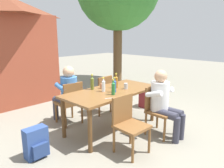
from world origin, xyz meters
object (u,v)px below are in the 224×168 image
Objects in this scene: person_in_white_shirt at (67,92)px; bottle_olive at (92,83)px; chair_far_left at (70,101)px; chair_far_right at (101,93)px; cup_terracotta at (102,86)px; bottle_blue at (114,86)px; bottle_green at (113,88)px; bottle_amber at (116,82)px; dining_table at (112,95)px; cup_steel at (126,86)px; person_in_plaid_shirt at (163,100)px; backpack_by_near_side at (145,98)px; backpack_by_far_side at (36,143)px; brick_kiosk at (4,47)px; chair_near_right at (158,108)px; chair_near_left at (128,121)px; bottle_clear at (103,85)px; table_knife at (113,98)px.

person_in_white_shirt is 0.61m from bottle_olive.
chair_far_left and chair_far_right have the same top height.
bottle_olive is at bearing -68.63° from person_in_white_shirt.
bottle_blue is at bearing -95.00° from cup_terracotta.
bottle_blue reaches higher than bottle_green.
person_in_white_shirt is 4.06× the size of bottle_amber.
dining_table is 0.32m from cup_steel.
bottle_green is at bearing 134.45° from person_in_plaid_shirt.
chair_far_right reaches higher than backpack_by_near_side.
dining_table is 4.06× the size of backpack_by_far_side.
bottle_olive is at bearing 178.14° from backpack_by_near_side.
chair_far_right is 3.18× the size of bottle_green.
brick_kiosk is at bearing 101.91° from dining_table.
bottle_olive is 1.06× the size of bottle_blue.
brick_kiosk is (-0.64, 2.98, 0.66)m from cup_terracotta.
bottle_olive is 2.99m from brick_kiosk.
bottle_olive is (-0.63, 1.05, 0.40)m from chair_near_right.
backpack_by_far_side is (-1.90, -0.61, -0.27)m from chair_far_right.
bottle_blue reaches higher than chair_far_right.
chair_near_right is at bearing -73.39° from bottle_amber.
person_in_white_shirt is (-0.84, 0.11, 0.17)m from chair_far_right.
bottle_green is 2.84× the size of cup_terracotta.
chair_near_right is 1.11m from cup_terracotta.
bottle_olive is (0.21, -0.53, 0.23)m from person_in_white_shirt.
chair_near_right is at bearing -60.01° from chair_far_left.
bottle_green is (0.22, 0.52, 0.39)m from chair_near_left.
backpack_by_near_side is (1.89, 0.99, -0.27)m from chair_near_left.
backpack_by_near_side is at bearing 8.51° from bottle_amber.
bottle_olive is 0.10× the size of brick_kiosk.
chair_far_right is 2.88m from brick_kiosk.
chair_near_left is at bearing -89.85° from person_in_white_shirt.
chair_near_right is 1.28m from bottle_olive.
backpack_by_near_side is (1.30, 0.19, -0.67)m from bottle_amber.
dining_table is 4.20× the size of backpack_by_near_side.
bottle_clear is at bearing 161.82° from dining_table.
person_in_white_shirt is 0.42× the size of brick_kiosk.
backpack_by_near_side is at bearing 15.83° from bottle_green.
chair_near_right is at bearing -51.55° from bottle_blue.
person_in_white_shirt is at bearing 111.37° from bottle_olive.
chair_near_right is at bearing -61.93° from person_in_white_shirt.
table_knife is (-0.28, -0.24, -0.11)m from bottle_blue.
dining_table is 0.67× the size of brick_kiosk.
dining_table is at bearing -78.09° from brick_kiosk.
chair_near_left is 1.58m from person_in_white_shirt.
brick_kiosk is (-0.93, 3.33, 0.65)m from cup_steel.
bottle_amber is at bearing -47.71° from chair_far_left.
chair_near_right is 9.01× the size of cup_terracotta.
bottle_olive is at bearing -146.60° from chair_far_right.
brick_kiosk is at bearing 105.55° from chair_near_right.
cup_steel is at bearing -7.97° from backpack_by_far_side.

